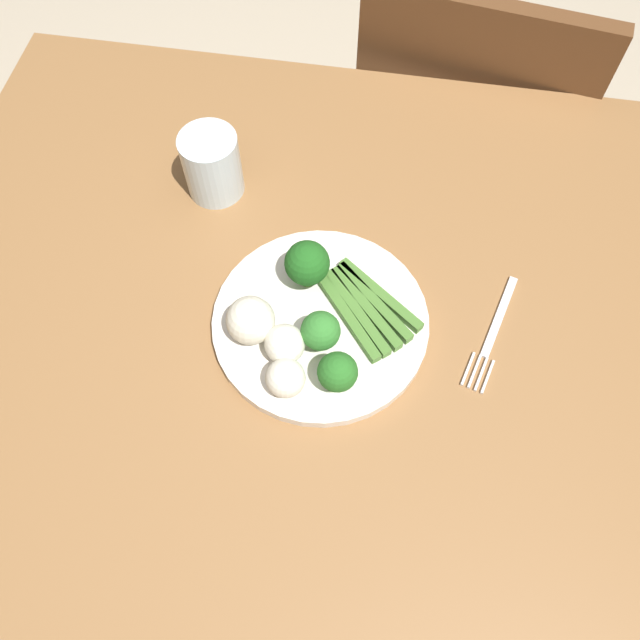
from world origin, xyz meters
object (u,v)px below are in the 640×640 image
(dining_table, at_px, (329,367))
(broccoli_front_left, at_px, (321,331))
(cauliflower_left, at_px, (286,378))
(broccoli_back, at_px, (307,264))
(water_glass, at_px, (212,165))
(cauliflower_near_fork, at_px, (251,320))
(asparagus_bundle, at_px, (365,307))
(broccoli_right, at_px, (338,372))
(fork, at_px, (493,333))
(chair, at_px, (459,141))
(cauliflower_back_right, at_px, (285,344))
(plate, at_px, (320,325))

(dining_table, bearing_deg, broccoli_front_left, 77.84)
(dining_table, xyz_separation_m, cauliflower_left, (0.04, 0.09, 0.16))
(broccoli_back, height_order, water_glass, water_glass)
(cauliflower_near_fork, distance_m, cauliflower_left, 0.08)
(asparagus_bundle, bearing_deg, cauliflower_near_fork, -111.49)
(broccoli_front_left, bearing_deg, water_glass, -50.64)
(broccoli_right, bearing_deg, fork, -150.38)
(broccoli_front_left, bearing_deg, fork, -165.22)
(cauliflower_left, bearing_deg, fork, -154.20)
(dining_table, xyz_separation_m, asparagus_bundle, (-0.04, -0.02, 0.14))
(asparagus_bundle, bearing_deg, chair, 123.09)
(cauliflower_back_right, relative_size, water_glass, 0.51)
(dining_table, bearing_deg, water_glass, -45.09)
(asparagus_bundle, distance_m, broccoli_front_left, 0.07)
(fork, bearing_deg, broccoli_front_left, -59.38)
(chair, relative_size, fork, 5.31)
(plate, distance_m, fork, 0.21)
(broccoli_front_left, bearing_deg, cauliflower_near_fork, -1.87)
(fork, bearing_deg, cauliflower_back_right, -57.60)
(plate, xyz_separation_m, broccoli_front_left, (-0.01, 0.03, 0.04))
(asparagus_bundle, height_order, fork, asparagus_bundle)
(broccoli_back, xyz_separation_m, water_glass, (0.15, -0.14, -0.01))
(broccoli_front_left, distance_m, fork, 0.21)
(plate, distance_m, broccoli_right, 0.09)
(chair, relative_size, broccoli_front_left, 15.56)
(chair, distance_m, broccoli_back, 0.65)
(dining_table, height_order, chair, chair)
(fork, bearing_deg, cauliflower_left, -48.36)
(asparagus_bundle, height_order, cauliflower_back_right, cauliflower_back_right)
(plate, bearing_deg, dining_table, -162.78)
(asparagus_bundle, xyz_separation_m, broccoli_right, (0.02, 0.10, 0.03))
(broccoli_right, xyz_separation_m, water_glass, (0.21, -0.26, -0.00))
(chair, relative_size, broccoli_back, 13.07)
(broccoli_back, height_order, cauliflower_near_fork, broccoli_back)
(broccoli_right, bearing_deg, cauliflower_near_fork, -24.50)
(chair, height_order, plate, chair)
(broccoli_back, bearing_deg, broccoli_right, 113.38)
(dining_table, relative_size, cauliflower_back_right, 23.68)
(asparagus_bundle, height_order, cauliflower_left, cauliflower_left)
(plate, relative_size, cauliflower_near_fork, 4.56)
(broccoli_front_left, relative_size, water_glass, 0.61)
(asparagus_bundle, height_order, broccoli_front_left, broccoli_front_left)
(plate, xyz_separation_m, cauliflower_back_right, (0.03, 0.05, 0.03))
(cauliflower_back_right, height_order, water_glass, water_glass)
(broccoli_back, bearing_deg, water_glass, -42.26)
(plate, relative_size, broccoli_back, 3.90)
(broccoli_back, bearing_deg, asparagus_bundle, 159.00)
(dining_table, bearing_deg, cauliflower_near_fork, 18.32)
(asparagus_bundle, xyz_separation_m, cauliflower_near_fork, (0.13, 0.05, 0.02))
(cauliflower_left, distance_m, fork, 0.26)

